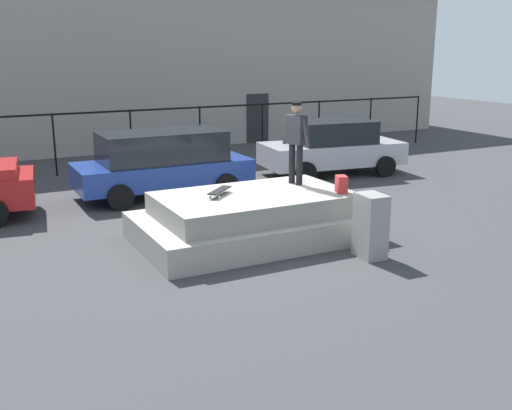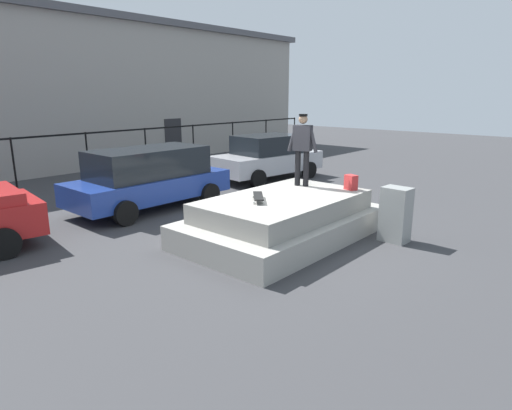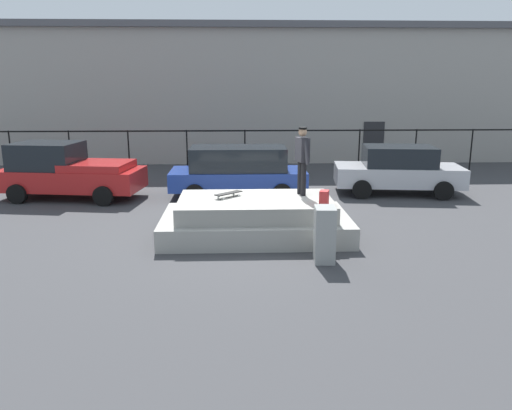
# 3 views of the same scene
# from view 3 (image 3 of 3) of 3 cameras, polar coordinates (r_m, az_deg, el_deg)

# --- Properties ---
(ground_plane) EXTENTS (60.00, 60.00, 0.00)m
(ground_plane) POSITION_cam_3_polar(r_m,az_deg,el_deg) (13.30, -0.57, -3.23)
(ground_plane) COLOR #38383A
(concrete_ledge) EXTENTS (4.76, 2.83, 0.97)m
(concrete_ledge) POSITION_cam_3_polar(r_m,az_deg,el_deg) (13.06, -0.07, -1.54)
(concrete_ledge) COLOR #9E9B93
(concrete_ledge) RESTS_ON ground_plane
(skateboarder) EXTENTS (0.35, 0.78, 1.77)m
(skateboarder) POSITION_cam_3_polar(r_m,az_deg,el_deg) (13.23, 5.21, 5.50)
(skateboarder) COLOR black
(skateboarder) RESTS_ON concrete_ledge
(skateboard) EXTENTS (0.73, 0.71, 0.12)m
(skateboard) POSITION_cam_3_polar(r_m,az_deg,el_deg) (13.07, -3.11, 1.31)
(skateboard) COLOR black
(skateboard) RESTS_ON concrete_ledge
(backpack) EXTENTS (0.28, 0.33, 0.36)m
(backpack) POSITION_cam_3_polar(r_m,az_deg,el_deg) (12.31, 7.65, 0.81)
(backpack) COLOR red
(backpack) RESTS_ON concrete_ledge
(car_red_pickup_near) EXTENTS (4.89, 2.60, 1.89)m
(car_red_pickup_near) POSITION_cam_3_polar(r_m,az_deg,el_deg) (18.30, -20.48, 3.59)
(car_red_pickup_near) COLOR #B21E1E
(car_red_pickup_near) RESTS_ON ground_plane
(car_blue_hatchback_mid) EXTENTS (4.61, 2.15, 1.73)m
(car_blue_hatchback_mid) POSITION_cam_3_polar(r_m,az_deg,el_deg) (17.36, -2.00, 3.89)
(car_blue_hatchback_mid) COLOR navy
(car_blue_hatchback_mid) RESTS_ON ground_plane
(car_silver_sedan_far) EXTENTS (4.54, 2.51, 1.68)m
(car_silver_sedan_far) POSITION_cam_3_polar(r_m,az_deg,el_deg) (18.58, 15.67, 3.86)
(car_silver_sedan_far) COLOR #B7B7BC
(car_silver_sedan_far) RESTS_ON ground_plane
(utility_box) EXTENTS (0.48, 0.63, 1.23)m
(utility_box) POSITION_cam_3_polar(r_m,az_deg,el_deg) (11.23, 7.70, -3.29)
(utility_box) COLOR gray
(utility_box) RESTS_ON ground_plane
(fence_row) EXTENTS (24.06, 0.06, 1.93)m
(fence_row) POSITION_cam_3_polar(r_m,az_deg,el_deg) (21.22, -1.26, 6.92)
(fence_row) COLOR black
(fence_row) RESTS_ON ground_plane
(warehouse_building) EXTENTS (31.96, 9.02, 6.56)m
(warehouse_building) POSITION_cam_3_polar(r_m,az_deg,el_deg) (28.57, -1.56, 12.54)
(warehouse_building) COLOR gray
(warehouse_building) RESTS_ON ground_plane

